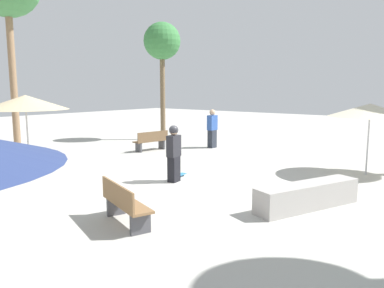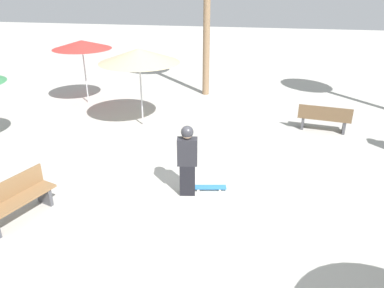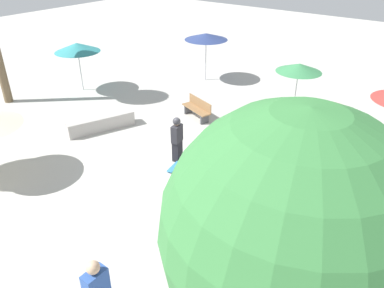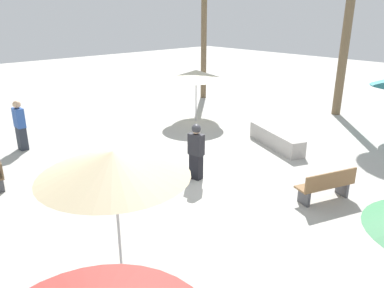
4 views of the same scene
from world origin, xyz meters
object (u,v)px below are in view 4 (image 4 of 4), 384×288
Objects in this scene: shade_umbrella_tan at (114,164)px; shade_umbrella_cream at (196,75)px; skater_main at (196,150)px; skateboard at (179,174)px; bystander_watching at (20,125)px; bench_far at (326,185)px; concrete_ledge at (276,139)px.

shade_umbrella_cream is at bearing -140.46° from shade_umbrella_tan.
skater_main is 2.00× the size of skateboard.
bench_far is at bearing -154.55° from bystander_watching.
shade_umbrella_tan is at bearing 39.54° from shade_umbrella_cream.
skater_main is 0.94× the size of bystander_watching.
bystander_watching is (6.80, -5.83, 0.59)m from concrete_ledge.
bench_far is at bearing -163.67° from skater_main.
skater_main is at bearing 0.75° from concrete_ledge.
skater_main is 4.02m from concrete_ledge.
concrete_ledge is at bearing -130.69° from bystander_watching.
bench_far is 10.10m from bystander_watching.
skateboard is at bearing -5.51° from concrete_ledge.
shade_umbrella_cream is 1.41× the size of bystander_watching.
bench_far is 0.66× the size of shade_umbrella_tan.
shade_umbrella_cream reaches higher than skateboard.
shade_umbrella_tan is at bearing 110.73° from skater_main.
bench_far is at bearing 71.10° from shade_umbrella_cream.
concrete_ledge is 1.09× the size of shade_umbrella_tan.
bystander_watching reaches higher than bench_far.
concrete_ledge is 1.11× the size of shade_umbrella_cream.
shade_umbrella_tan is at bearing 116.06° from skateboard.
bystander_watching is at bearing 15.35° from skateboard.
concrete_ledge is at bearing -163.78° from shade_umbrella_tan.
skater_main is 0.67× the size of shade_umbrella_cream.
shade_umbrella_cream is 7.22m from bystander_watching.
concrete_ledge is at bearing -98.20° from skater_main.
shade_umbrella_tan is 8.33m from bystander_watching.
concrete_ledge is 1.66× the size of bench_far.
concrete_ledge is at bearing 72.45° from bench_far.
shade_umbrella_tan is (7.93, 2.31, 1.99)m from concrete_ledge.
shade_umbrella_tan is at bearing -170.78° from bench_far.
skater_main is 0.98m from skateboard.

